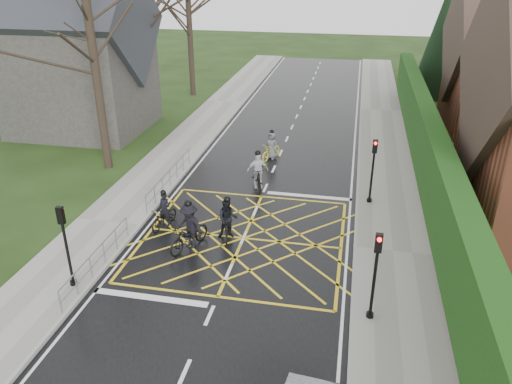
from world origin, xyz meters
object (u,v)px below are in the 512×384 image
(cyclist_rear, at_px, (164,215))
(cyclist_front, at_px, (257,174))
(cyclist_lead, at_px, (271,149))
(cyclist_mid, at_px, (189,231))
(cyclist_back, at_px, (227,223))

(cyclist_rear, relative_size, cyclist_front, 0.89)
(cyclist_lead, bearing_deg, cyclist_mid, -76.07)
(cyclist_back, bearing_deg, cyclist_front, 76.27)
(cyclist_rear, distance_m, cyclist_mid, 2.18)
(cyclist_rear, xyz_separation_m, cyclist_front, (3.14, 4.65, 0.18))
(cyclist_mid, bearing_deg, cyclist_rear, 161.85)
(cyclist_rear, xyz_separation_m, cyclist_back, (2.90, -0.41, 0.16))
(cyclist_front, xyz_separation_m, cyclist_lead, (-0.00, 4.05, -0.14))
(cyclist_rear, relative_size, cyclist_mid, 0.81)
(cyclist_rear, distance_m, cyclist_lead, 9.25)
(cyclist_front, distance_m, cyclist_lead, 4.06)
(cyclist_rear, height_order, cyclist_lead, cyclist_lead)
(cyclist_back, height_order, cyclist_lead, cyclist_back)
(cyclist_back, bearing_deg, cyclist_lead, 77.49)
(cyclist_back, relative_size, cyclist_front, 0.95)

